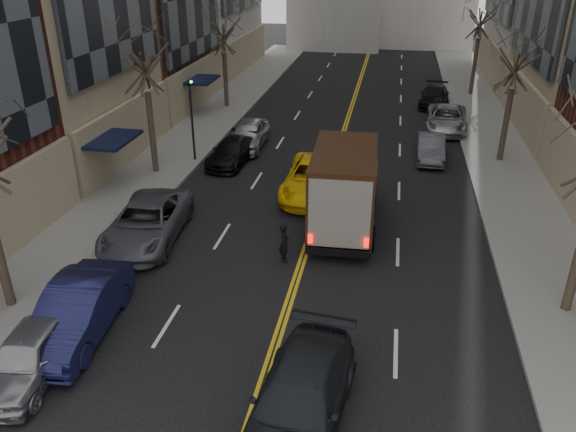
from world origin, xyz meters
The scene contains 19 objects.
sidewalk_left centered at (-9.00, 27.00, 0.07)m, with size 4.00×66.00×0.15m, color slate.
sidewalk_right centered at (9.00, 27.00, 0.07)m, with size 4.00×66.00×0.15m, color slate.
tree_lf_mid centered at (-8.80, 20.00, 6.60)m, with size 3.20×3.20×8.91m.
tree_lf_far centered at (-8.80, 33.00, 6.02)m, with size 3.20×3.20×8.12m.
tree_rt_mid centered at (8.80, 25.00, 6.17)m, with size 3.20×3.20×8.32m.
tree_rt_far centered at (8.80, 40.00, 6.74)m, with size 3.20×3.20×9.11m.
traffic_signal centered at (-7.39, 22.00, 2.82)m, with size 0.29×0.26×4.70m.
ups_truck centered at (1.20, 15.72, 1.78)m, with size 2.83×6.54×3.53m.
observer_sedan centered at (1.20, 4.84, 0.77)m, with size 2.67×5.47×1.53m.
taxi centered at (-0.45, 18.89, 0.80)m, with size 2.66×5.78×1.61m, color yellow.
pedestrian centered at (-0.66, 12.55, 0.77)m, with size 0.56×0.37×1.54m, color black.
parked_lf_a centered at (-6.27, 5.26, 0.69)m, with size 1.63×4.05×1.38m, color #95989C.
parked_lf_b centered at (-5.89, 7.16, 0.82)m, with size 1.73×4.97×1.64m, color #12143B.
parked_lf_c centered at (-6.30, 13.18, 0.78)m, with size 2.58×5.60×1.56m, color #505258.
parked_lf_d centered at (-5.36, 22.21, 0.65)m, with size 1.81×4.45×1.29m, color black.
parked_lf_e centered at (-5.10, 24.83, 0.79)m, with size 1.87×4.65×1.58m, color #A3A6AB.
parked_rt_a centered at (5.10, 24.70, 0.66)m, with size 1.40×4.01×1.32m, color #4B4E53.
parked_rt_b centered at (6.30, 30.41, 0.74)m, with size 2.45×5.32×1.48m, color #9FA2A7.
parked_rt_c centered at (5.83, 36.38, 0.68)m, with size 1.92×4.71×1.37m, color black.
Camera 1 is at (2.79, -5.20, 10.65)m, focal length 35.00 mm.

